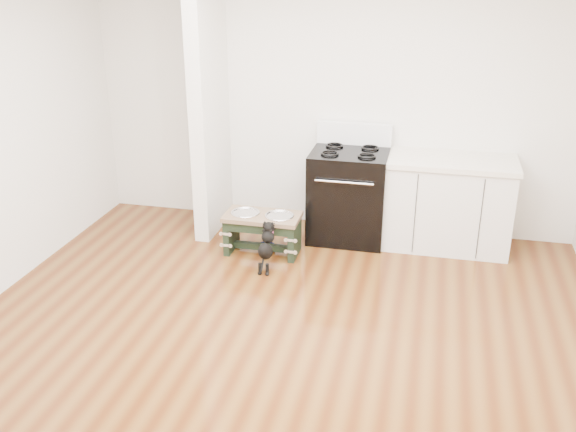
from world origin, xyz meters
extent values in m
plane|color=#4E240E|center=(0.00, 0.00, 0.00)|extent=(5.00, 5.00, 0.00)
plane|color=silver|center=(0.00, 2.50, 1.35)|extent=(5.00, 0.00, 5.00)
cube|color=silver|center=(-1.18, 2.10, 1.35)|extent=(0.15, 0.80, 2.70)
cube|color=black|center=(0.25, 2.15, 0.46)|extent=(0.76, 0.65, 0.92)
cube|color=black|center=(0.25, 1.84, 0.40)|extent=(0.58, 0.02, 0.50)
cylinder|color=silver|center=(0.25, 1.80, 0.72)|extent=(0.56, 0.02, 0.02)
cube|color=white|center=(0.25, 2.43, 1.03)|extent=(0.76, 0.08, 0.22)
torus|color=black|center=(0.07, 2.01, 0.93)|extent=(0.18, 0.18, 0.02)
torus|color=black|center=(0.43, 2.01, 0.93)|extent=(0.18, 0.18, 0.02)
torus|color=black|center=(0.07, 2.29, 0.93)|extent=(0.18, 0.18, 0.02)
torus|color=black|center=(0.43, 2.29, 0.93)|extent=(0.18, 0.18, 0.02)
cube|color=silver|center=(1.23, 2.18, 0.43)|extent=(1.20, 0.60, 0.86)
cube|color=beige|center=(1.23, 2.18, 0.89)|extent=(1.24, 0.64, 0.05)
cube|color=black|center=(1.23, 1.92, 0.05)|extent=(1.20, 0.06, 0.10)
cube|color=black|center=(-0.82, 1.60, 0.18)|extent=(0.06, 0.35, 0.36)
cube|color=black|center=(-0.18, 1.60, 0.18)|extent=(0.06, 0.35, 0.36)
cube|color=black|center=(-0.50, 1.44, 0.32)|extent=(0.58, 0.03, 0.09)
cube|color=black|center=(-0.50, 1.60, 0.06)|extent=(0.58, 0.06, 0.06)
cube|color=brown|center=(-0.50, 1.60, 0.38)|extent=(0.73, 0.39, 0.04)
cylinder|color=silver|center=(-0.67, 1.60, 0.38)|extent=(0.25, 0.25, 0.05)
cylinder|color=silver|center=(-0.33, 1.60, 0.38)|extent=(0.25, 0.25, 0.05)
torus|color=silver|center=(-0.67, 1.60, 0.41)|extent=(0.28, 0.28, 0.02)
torus|color=silver|center=(-0.33, 1.60, 0.41)|extent=(0.28, 0.28, 0.02)
cylinder|color=black|center=(-0.41, 1.15, 0.06)|extent=(0.03, 0.03, 0.11)
cylinder|color=black|center=(-0.34, 1.15, 0.06)|extent=(0.03, 0.03, 0.11)
sphere|color=black|center=(-0.41, 1.14, 0.01)|extent=(0.04, 0.04, 0.04)
sphere|color=black|center=(-0.34, 1.14, 0.01)|extent=(0.04, 0.04, 0.04)
ellipsoid|color=black|center=(-0.37, 1.22, 0.20)|extent=(0.13, 0.30, 0.26)
sphere|color=black|center=(-0.37, 1.32, 0.31)|extent=(0.12, 0.12, 0.12)
sphere|color=black|center=(-0.37, 1.35, 0.39)|extent=(0.10, 0.10, 0.10)
sphere|color=black|center=(-0.41, 1.42, 0.39)|extent=(0.04, 0.04, 0.04)
sphere|color=black|center=(-0.34, 1.42, 0.39)|extent=(0.04, 0.04, 0.04)
cylinder|color=black|center=(-0.37, 1.11, 0.12)|extent=(0.02, 0.08, 0.10)
torus|color=#C73A76|center=(-0.37, 1.34, 0.35)|extent=(0.10, 0.06, 0.09)
imported|color=navy|center=(-0.48, 1.64, 0.03)|extent=(0.24, 0.24, 0.06)
cylinder|color=#563918|center=(-0.48, 1.64, 0.03)|extent=(0.12, 0.12, 0.02)
camera|label=1|loc=(1.04, -3.90, 2.75)|focal=40.00mm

